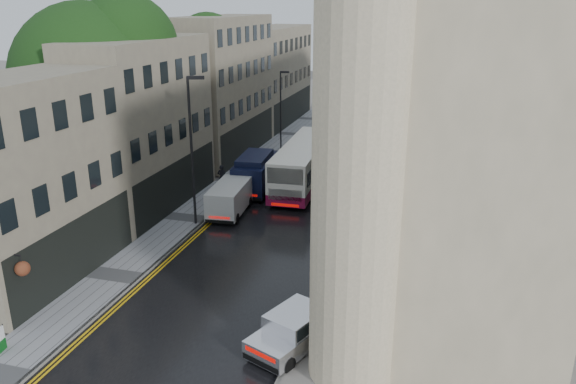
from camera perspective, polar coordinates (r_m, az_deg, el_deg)
The scene contains 16 objects.
road at distance 42.14m, azimuth 1.91°, elevation 0.43°, with size 9.00×85.00×0.02m, color black.
left_sidewalk at distance 43.83m, azimuth -5.53°, elevation 1.16°, with size 2.70×85.00×0.12m, color gray.
right_sidewalk at distance 41.23m, azimuth 9.20°, elevation -0.16°, with size 1.80×85.00×0.12m, color slate.
old_shop_row at distance 46.08m, azimuth -8.86°, elevation 9.50°, with size 4.50×56.00×12.00m, color gray, non-canonical shape.
modern_block at distance 37.84m, azimuth 16.92°, elevation 8.44°, with size 8.00×40.00×14.00m, color beige, non-canonical shape.
tree_near at distance 38.85m, azimuth -19.26°, elevation 8.37°, with size 10.56×10.56×13.89m, color black, non-canonical shape.
tree_far at distance 49.89m, azimuth -10.36°, elevation 10.39°, with size 9.24×9.24×12.46m, color black, non-canonical shape.
cream_bus at distance 39.50m, azimuth -1.15°, elevation 1.65°, with size 2.69×11.84×3.23m, color white, non-canonical shape.
white_lorry at distance 48.66m, azimuth 7.78°, elevation 5.60°, with size 2.61×8.71×4.57m, color white, non-canonical shape.
silver_hatchback at distance 22.74m, azimuth -3.46°, elevation -14.55°, with size 1.86×4.25×1.59m, color silver, non-canonical shape.
white_van at distance 35.70m, azimuth -8.07°, elevation -1.44°, with size 1.95×4.55×2.06m, color silver, non-canonical shape.
navy_van at distance 39.56m, azimuth -5.44°, elevation 1.34°, with size 2.27×5.68×2.90m, color black, non-canonical shape.
pedestrian at distance 41.26m, azimuth -6.72°, elevation 1.47°, with size 0.70×0.46×1.93m, color black.
lamp_post_near at distance 34.23m, azimuth -9.75°, elevation 3.92°, with size 1.02×0.23×9.07m, color black, non-canonical shape.
lamp_post_far at distance 50.79m, azimuth -0.75°, elevation 8.04°, with size 0.82×0.18×7.33m, color black, non-canonical shape.
estate_sign at distance 25.58m, azimuth -27.24°, elevation -13.25°, with size 0.08×0.60×1.00m, color silver, non-canonical shape.
Camera 1 is at (9.61, -11.30, 13.33)m, focal length 35.00 mm.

